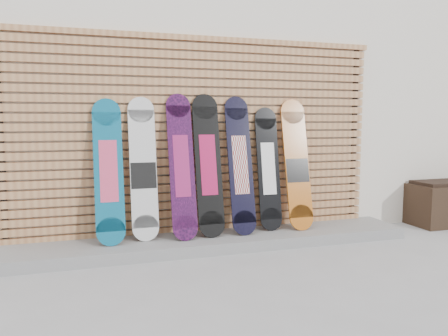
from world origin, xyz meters
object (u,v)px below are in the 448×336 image
Objects in this scene: snowboard_6 at (297,165)px; snowboard_5 at (268,169)px; snowboard_3 at (208,165)px; snowboard_2 at (182,166)px; snowboard_1 at (143,169)px; snowboard_4 at (240,165)px; snowboard_0 at (109,171)px.

snowboard_5 is at bearing 171.76° from snowboard_6.
snowboard_3 is at bearing -176.47° from snowboard_5.
snowboard_2 is at bearing -176.48° from snowboard_5.
snowboard_1 is 1.06m from snowboard_4.
snowboard_2 is 0.30m from snowboard_3.
snowboard_3 reaches higher than snowboard_5.
snowboard_4 is 1.02× the size of snowboard_6.
snowboard_0 is 1.05× the size of snowboard_5.
snowboard_3 is at bearing 179.79° from snowboard_6.
snowboard_6 is (0.34, -0.05, 0.04)m from snowboard_5.
snowboard_3 reaches higher than snowboard_0.
snowboard_1 is 1.42m from snowboard_5.
snowboard_1 reaches higher than snowboard_0.
snowboard_4 is at bearing -2.35° from snowboard_1.
snowboard_6 is at bearing -0.21° from snowboard_3.
snowboard_6 is at bearing -1.31° from snowboard_1.
snowboard_2 is 0.67m from snowboard_4.
snowboard_1 reaches higher than snowboard_5.
snowboard_1 is 0.97× the size of snowboard_2.
snowboard_0 is 0.96× the size of snowboard_2.
snowboard_4 is at bearing -0.26° from snowboard_0.
snowboard_4 is at bearing 0.94° from snowboard_2.
snowboard_2 reaches higher than snowboard_6.
snowboard_4 reaches higher than snowboard_0.
snowboard_0 is at bearing 179.92° from snowboard_6.
snowboard_5 is 0.94× the size of snowboard_6.
snowboard_5 is at bearing 0.35° from snowboard_1.
snowboard_6 is (0.70, 0.00, -0.02)m from snowboard_4.
snowboard_0 is 1.05m from snowboard_3.
snowboard_1 is at bearing 177.65° from snowboard_4.
snowboard_6 reaches higher than snowboard_0.
snowboard_6 is (1.07, -0.00, -0.03)m from snowboard_3.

